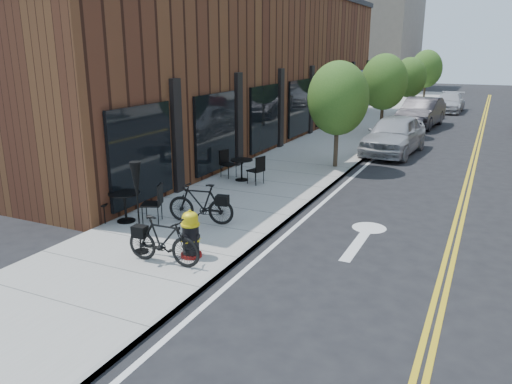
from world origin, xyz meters
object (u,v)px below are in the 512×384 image
Objects in this scene: bicycle_right at (163,241)px; parked_car_b at (421,113)px; patio_umbrella at (137,188)px; parked_car_a at (394,135)px; parked_car_c at (449,102)px; fire_hydrant at (191,235)px; bistro_set_c at (242,167)px; bistro_set_b at (125,203)px; bicycle_left at (201,203)px.

parked_car_b reaches higher than bicycle_right.
patio_umbrella is 0.42× the size of parked_car_a.
bicycle_right is 0.83× the size of patio_umbrella.
patio_umbrella reaches higher than bicycle_right.
fire_hydrant is at bearing -93.17° from parked_car_c.
patio_umbrella reaches higher than bistro_set_c.
bistro_set_c is 23.96m from parked_car_c.
parked_car_a reaches higher than fire_hydrant.
fire_hydrant is at bearing -46.40° from bistro_set_b.
fire_hydrant is at bearing -31.93° from bicycle_right.
fire_hydrant is 0.23× the size of parked_car_c.
bicycle_left reaches higher than bistro_set_c.
parked_car_a reaches higher than bistro_set_c.
bicycle_right is (0.60, -2.43, -0.01)m from bicycle_left.
bicycle_left is at bearing -59.20° from bistro_set_c.
parked_car_c is (2.52, 29.61, 0.05)m from fire_hydrant.
parked_car_b reaches higher than fire_hydrant.
fire_hydrant is 21.48m from parked_car_b.
bicycle_left reaches higher than bicycle_right.
parked_car_a reaches higher than bicycle_right.
parked_car_c reaches higher than bistro_set_c.
parked_car_b is 8.24m from parked_car_c.
parked_car_c is at bearing 161.80° from bicycle_left.
parked_car_a is (4.40, 12.05, 0.20)m from bistro_set_b.
patio_umbrella is 0.44× the size of parked_car_c.
bicycle_right is 0.33× the size of parked_car_b.
parked_car_a reaches higher than bicycle_left.
bistro_set_c is at bearing 57.90° from bistro_set_b.
fire_hydrant is 0.59× the size of bistro_set_c.
patio_umbrella is at bearing -65.30° from bistro_set_b.
fire_hydrant is 1.47m from patio_umbrella.
bistro_set_c is at bearing -112.16° from parked_car_a.
bicycle_right is at bearing -93.65° from parked_car_c.
bicycle_right is at bearing -58.63° from bistro_set_b.
fire_hydrant reaches higher than bicycle_right.
patio_umbrella reaches higher than parked_car_c.
bicycle_left is 0.37× the size of parked_car_c.
bicycle_left reaches higher than bistro_set_b.
parked_car_c is (5.20, 28.44, 0.04)m from bistro_set_b.
bistro_set_b is at bearing -81.69° from bistro_set_c.
bicycle_right is 13.92m from parked_car_a.
bicycle_left is at bearing 112.03° from fire_hydrant.
parked_car_b is (1.72, 21.41, 0.22)m from fire_hydrant.
bicycle_left is at bearing 10.87° from bicycle_right.
parked_car_b is at bearing 161.19° from bicycle_left.
patio_umbrella is (-1.10, -0.28, 0.94)m from fire_hydrant.
bistro_set_b is 0.39× the size of parked_car_a.
fire_hydrant is 13.33m from parked_car_a.
parked_car_c is at bearing 91.76° from parked_car_a.
patio_umbrella is at bearing 68.46° from bicycle_right.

